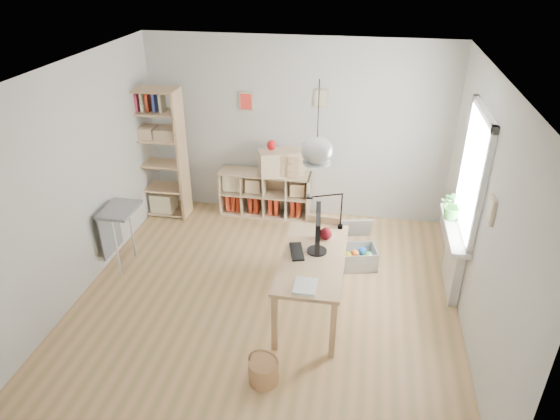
% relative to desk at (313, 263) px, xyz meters
% --- Properties ---
extents(ground, '(4.50, 4.50, 0.00)m').
position_rel_desk_xyz_m(ground, '(-0.55, 0.15, -0.66)').
color(ground, tan).
rests_on(ground, ground).
extents(room_shell, '(4.50, 4.50, 4.50)m').
position_rel_desk_xyz_m(room_shell, '(-0.00, 0.00, 1.34)').
color(room_shell, silver).
rests_on(room_shell, ground).
extents(window_unit, '(0.07, 1.16, 1.46)m').
position_rel_desk_xyz_m(window_unit, '(1.68, 0.75, 0.89)').
color(window_unit, white).
rests_on(window_unit, ground).
extents(radiator, '(0.10, 0.80, 0.80)m').
position_rel_desk_xyz_m(radiator, '(1.64, 0.75, -0.26)').
color(radiator, white).
rests_on(radiator, ground).
extents(windowsill, '(0.22, 1.20, 0.06)m').
position_rel_desk_xyz_m(windowsill, '(1.59, 0.75, 0.17)').
color(windowsill, white).
rests_on(windowsill, radiator).
extents(desk, '(0.70, 1.50, 0.75)m').
position_rel_desk_xyz_m(desk, '(0.00, 0.00, 0.00)').
color(desk, tan).
rests_on(desk, ground).
extents(cube_shelf, '(1.40, 0.38, 0.72)m').
position_rel_desk_xyz_m(cube_shelf, '(-1.02, 2.23, -0.36)').
color(cube_shelf, '#CEB487').
rests_on(cube_shelf, ground).
extents(tall_bookshelf, '(0.80, 0.38, 2.00)m').
position_rel_desk_xyz_m(tall_bookshelf, '(-2.59, 1.95, 0.43)').
color(tall_bookshelf, tan).
rests_on(tall_bookshelf, ground).
extents(side_table, '(0.40, 0.55, 0.85)m').
position_rel_desk_xyz_m(side_table, '(-2.59, 0.50, 0.01)').
color(side_table, gray).
rests_on(side_table, ground).
extents(chair, '(0.45, 0.45, 0.85)m').
position_rel_desk_xyz_m(chair, '(0.04, 0.62, -0.17)').
color(chair, gray).
rests_on(chair, ground).
extents(wicker_basket, '(0.30, 0.30, 0.41)m').
position_rel_desk_xyz_m(wicker_basket, '(-0.32, -1.15, -0.52)').
color(wicker_basket, '#AB7F4D').
rests_on(wicker_basket, ground).
extents(storage_chest, '(0.65, 0.70, 0.56)m').
position_rel_desk_xyz_m(storage_chest, '(0.46, 1.05, -0.47)').
color(storage_chest, silver).
rests_on(storage_chest, ground).
extents(monitor, '(0.22, 0.56, 0.49)m').
position_rel_desk_xyz_m(monitor, '(0.03, 0.10, 0.37)').
color(monitor, black).
rests_on(monitor, desk).
extents(keyboard, '(0.23, 0.39, 0.02)m').
position_rel_desk_xyz_m(keyboard, '(-0.19, 0.05, 0.10)').
color(keyboard, black).
rests_on(keyboard, desk).
extents(task_lamp, '(0.45, 0.17, 0.48)m').
position_rel_desk_xyz_m(task_lamp, '(0.03, 0.61, 0.42)').
color(task_lamp, black).
rests_on(task_lamp, desk).
extents(yarn_ball, '(0.15, 0.15, 0.15)m').
position_rel_desk_xyz_m(yarn_ball, '(0.10, 0.38, 0.17)').
color(yarn_ball, '#47090E').
rests_on(yarn_ball, desk).
extents(paper_tray, '(0.22, 0.28, 0.03)m').
position_rel_desk_xyz_m(paper_tray, '(-0.01, -0.57, 0.11)').
color(paper_tray, white).
rests_on(paper_tray, desk).
extents(drawer_chest, '(0.72, 0.52, 0.37)m').
position_rel_desk_xyz_m(drawer_chest, '(-0.74, 2.19, 0.25)').
color(drawer_chest, '#CEB487').
rests_on(drawer_chest, cube_shelf).
extents(red_vase, '(0.13, 0.13, 0.15)m').
position_rel_desk_xyz_m(red_vase, '(-0.89, 2.19, 0.52)').
color(red_vase, '#A00D0F').
rests_on(red_vase, drawer_chest).
extents(potted_plant, '(0.34, 0.29, 0.37)m').
position_rel_desk_xyz_m(potted_plant, '(1.57, 0.96, 0.39)').
color(potted_plant, '#2A6526').
rests_on(potted_plant, windowsill).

